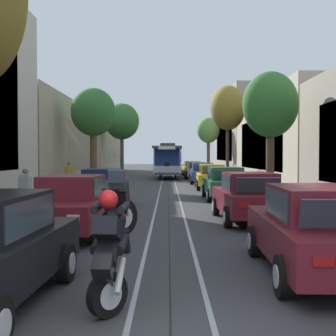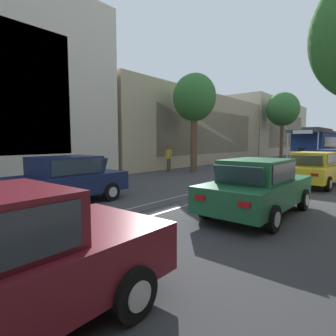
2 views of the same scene
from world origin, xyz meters
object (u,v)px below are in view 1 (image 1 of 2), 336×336
object	(u,v)px
parked_car_green_mid_right	(227,183)
street_tree_kerb_left_second	(95,113)
pedestrian_on_left_pavement	(28,188)
parked_car_blue_fifth_right	(204,173)
street_tree_kerb_left_mid	(124,122)
street_tree_kerb_right_mid	(229,108)
motorcycle_with_rider	(114,236)
parked_car_yellow_far_right	(193,168)
parked_car_beige_sixth_right	(197,170)
pedestrian_on_right_pavement	(71,173)
parked_car_navy_mid_left	(104,188)
parked_car_maroon_near_right	(319,230)
parked_car_maroon_second_left	(74,204)
parked_car_maroon_second_right	(250,197)
street_tree_kerb_right_second	(272,106)
parked_car_yellow_fourth_right	(213,177)
street_tree_kerb_right_fourth	(210,131)
cable_car_trolley	(170,161)

from	to	relation	value
parked_car_green_mid_right	street_tree_kerb_left_second	world-z (taller)	street_tree_kerb_left_second
street_tree_kerb_left_second	pedestrian_on_left_pavement	xyz separation A→B (m)	(-0.30, -12.82, -4.01)
parked_car_blue_fifth_right	street_tree_kerb_left_mid	distance (m)	17.14
street_tree_kerb_left_mid	street_tree_kerb_right_mid	size ratio (longest dim) A/B	0.97
motorcycle_with_rider	parked_car_yellow_far_right	bearing A→B (deg)	85.33
parked_car_beige_sixth_right	pedestrian_on_right_pavement	xyz separation A→B (m)	(-8.99, -12.09, 0.19)
motorcycle_with_rider	pedestrian_on_right_pavement	distance (m)	22.60
parked_car_beige_sixth_right	pedestrian_on_left_pavement	xyz separation A→B (m)	(-7.86, -23.95, 0.14)
motorcycle_with_rider	parked_car_navy_mid_left	bearing A→B (deg)	99.27
parked_car_maroon_near_right	parked_car_beige_sixth_right	xyz separation A→B (m)	(-0.06, 32.27, 0.00)
street_tree_kerb_left_mid	pedestrian_on_left_pavement	bearing A→B (deg)	-90.36
parked_car_maroon_second_left	street_tree_kerb_left_second	xyz separation A→B (m)	(-2.37, 17.11, 4.15)
parked_car_maroon_second_left	parked_car_maroon_second_right	size ratio (longest dim) A/B	1.00
street_tree_kerb_right_second	motorcycle_with_rider	bearing A→B (deg)	-110.65
parked_car_maroon_second_right	parked_car_yellow_fourth_right	distance (m)	13.49
parked_car_navy_mid_left	street_tree_kerb_right_mid	bearing A→B (deg)	67.75
parked_car_maroon_second_right	parked_car_blue_fifth_right	xyz separation A→B (m)	(0.03, 19.24, 0.00)
street_tree_kerb_right_second	parked_car_yellow_far_right	bearing A→B (deg)	95.88
motorcycle_with_rider	street_tree_kerb_left_second	bearing A→B (deg)	100.45
parked_car_navy_mid_left	parked_car_blue_fifth_right	size ratio (longest dim) A/B	1.00
street_tree_kerb_right_second	pedestrian_on_left_pavement	bearing A→B (deg)	-151.95
parked_car_blue_fifth_right	motorcycle_with_rider	distance (m)	27.46
parked_car_maroon_near_right	pedestrian_on_right_pavement	bearing A→B (deg)	114.17
street_tree_kerb_right_mid	motorcycle_with_rider	bearing A→B (deg)	-100.72
parked_car_maroon_second_right	street_tree_kerb_right_second	bearing A→B (deg)	71.78
parked_car_yellow_fourth_right	pedestrian_on_right_pavement	bearing A→B (deg)	177.61
motorcycle_with_rider	street_tree_kerb_right_fourth	bearing A→B (deg)	82.99
parked_car_green_mid_right	parked_car_yellow_fourth_right	size ratio (longest dim) A/B	0.99
parked_car_maroon_second_right	street_tree_kerb_right_second	distance (m)	8.80
street_tree_kerb_right_mid	pedestrian_on_left_pavement	bearing A→B (deg)	-116.22
parked_car_blue_fifth_right	street_tree_kerb_left_second	bearing A→B (deg)	-150.01
street_tree_kerb_left_mid	street_tree_kerb_right_fourth	world-z (taller)	street_tree_kerb_left_mid
parked_car_maroon_second_left	parked_car_maroon_second_right	world-z (taller)	same
parked_car_green_mid_right	street_tree_kerb_left_mid	world-z (taller)	street_tree_kerb_left_mid
parked_car_beige_sixth_right	parked_car_yellow_far_right	xyz separation A→B (m)	(-0.04, 6.43, 0.00)
parked_car_maroon_second_left	parked_car_blue_fifth_right	bearing A→B (deg)	76.28
street_tree_kerb_right_second	cable_car_trolley	size ratio (longest dim) A/B	0.69
street_tree_kerb_right_fourth	parked_car_maroon_second_right	bearing A→B (deg)	-93.34
parked_car_maroon_near_right	pedestrian_on_left_pavement	distance (m)	11.49
parked_car_maroon_second_right	street_tree_kerb_left_second	world-z (taller)	street_tree_kerb_left_second
parked_car_yellow_far_right	motorcycle_with_rider	xyz separation A→B (m)	(-3.30, -40.39, 0.20)
street_tree_kerb_right_second	street_tree_kerb_left_second	bearing A→B (deg)	144.09
street_tree_kerb_right_fourth	parked_car_beige_sixth_right	bearing A→B (deg)	-101.18
parked_car_navy_mid_left	street_tree_kerb_right_second	size ratio (longest dim) A/B	0.70
parked_car_beige_sixth_right	street_tree_kerb_left_second	xyz separation A→B (m)	(-7.56, -11.12, 4.15)
street_tree_kerb_left_second	street_tree_kerb_right_second	world-z (taller)	street_tree_kerb_left_second
parked_car_maroon_near_right	motorcycle_with_rider	xyz separation A→B (m)	(-3.41, -1.69, 0.20)
street_tree_kerb_right_second	motorcycle_with_rider	distance (m)	17.00
pedestrian_on_left_pavement	pedestrian_on_right_pavement	distance (m)	11.91
pedestrian_on_right_pavement	pedestrian_on_left_pavement	bearing A→B (deg)	-84.54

